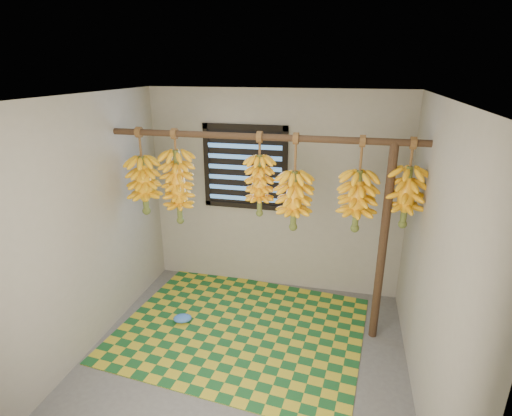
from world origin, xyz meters
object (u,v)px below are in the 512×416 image
(banana_bunch_e, at_px, (357,201))
(banana_bunch_b, at_px, (178,187))
(plastic_bag, at_px, (182,318))
(banana_bunch_a, at_px, (144,185))
(support_post, at_px, (383,247))
(banana_bunch_f, at_px, (406,197))
(woven_mat, at_px, (241,328))
(banana_bunch_c, at_px, (294,201))
(banana_bunch_d, at_px, (260,186))

(banana_bunch_e, bearing_deg, banana_bunch_b, -180.00)
(plastic_bag, distance_m, banana_bunch_a, 1.49)
(support_post, distance_m, banana_bunch_f, 0.53)
(support_post, height_order, woven_mat, support_post)
(woven_mat, height_order, banana_bunch_a, banana_bunch_a)
(woven_mat, distance_m, banana_bunch_a, 1.82)
(banana_bunch_c, height_order, banana_bunch_e, same)
(plastic_bag, relative_size, banana_bunch_b, 0.20)
(banana_bunch_b, distance_m, banana_bunch_f, 2.20)
(woven_mat, distance_m, banana_bunch_f, 2.14)
(woven_mat, relative_size, plastic_bag, 12.42)
(banana_bunch_f, bearing_deg, support_post, 180.00)
(banana_bunch_a, relative_size, banana_bunch_d, 1.09)
(support_post, distance_m, plastic_bag, 2.22)
(banana_bunch_c, bearing_deg, woven_mat, -156.79)
(support_post, relative_size, plastic_bag, 10.08)
(banana_bunch_b, distance_m, banana_bunch_e, 1.78)
(banana_bunch_e, bearing_deg, banana_bunch_a, 180.00)
(woven_mat, distance_m, banana_bunch_c, 1.49)
(banana_bunch_c, bearing_deg, banana_bunch_e, 0.00)
(plastic_bag, relative_size, banana_bunch_c, 0.21)
(banana_bunch_b, relative_size, banana_bunch_e, 1.09)
(banana_bunch_c, bearing_deg, support_post, 0.00)
(plastic_bag, relative_size, banana_bunch_f, 0.24)
(banana_bunch_d, relative_size, banana_bunch_e, 0.92)
(plastic_bag, xyz_separation_m, banana_bunch_e, (1.72, 0.24, 1.39))
(banana_bunch_a, relative_size, banana_bunch_e, 1.00)
(plastic_bag, distance_m, banana_bunch_e, 2.23)
(plastic_bag, height_order, banana_bunch_e, banana_bunch_e)
(woven_mat, bearing_deg, banana_bunch_a, 169.07)
(banana_bunch_b, relative_size, banana_bunch_f, 1.19)
(support_post, height_order, banana_bunch_b, banana_bunch_b)
(banana_bunch_c, xyz_separation_m, banana_bunch_f, (1.01, 0.00, 0.11))
(plastic_bag, xyz_separation_m, banana_bunch_a, (-0.44, 0.24, 1.40))
(banana_bunch_c, relative_size, banana_bunch_f, 1.15)
(banana_bunch_e, bearing_deg, banana_bunch_f, 0.00)
(banana_bunch_b, bearing_deg, banana_bunch_c, 0.00)
(support_post, bearing_deg, banana_bunch_b, -180.00)
(banana_bunch_a, distance_m, banana_bunch_b, 0.38)
(banana_bunch_c, xyz_separation_m, banana_bunch_e, (0.59, 0.00, 0.04))
(banana_bunch_c, height_order, banana_bunch_f, same)
(banana_bunch_a, bearing_deg, banana_bunch_b, -0.00)
(plastic_bag, height_order, banana_bunch_b, banana_bunch_b)
(banana_bunch_f, bearing_deg, banana_bunch_e, 180.00)
(woven_mat, xyz_separation_m, banana_bunch_b, (-0.70, 0.21, 1.45))
(banana_bunch_d, bearing_deg, banana_bunch_f, -0.00)
(woven_mat, xyz_separation_m, banana_bunch_c, (0.49, 0.21, 1.40))
(woven_mat, height_order, banana_bunch_d, banana_bunch_d)
(support_post, relative_size, woven_mat, 0.81)
(banana_bunch_d, height_order, banana_bunch_f, same)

